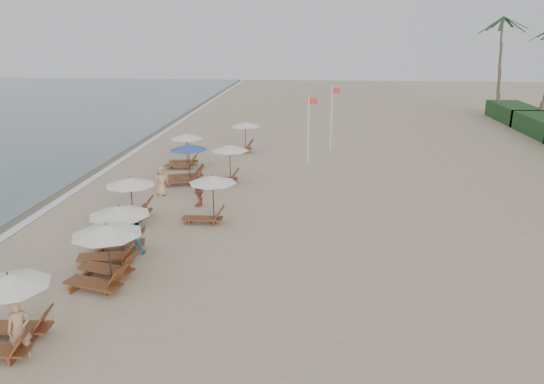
# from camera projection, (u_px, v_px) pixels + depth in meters

# --- Properties ---
(ground) EXTENTS (160.00, 160.00, 0.00)m
(ground) POSITION_uv_depth(u_px,v_px,m) (247.00, 290.00, 17.67)
(ground) COLOR tan
(ground) RESTS_ON ground
(wet_sand_band) EXTENTS (3.20, 140.00, 0.01)m
(wet_sand_band) POSITION_uv_depth(u_px,v_px,m) (47.00, 193.00, 28.19)
(wet_sand_band) COLOR #6B5E4C
(wet_sand_band) RESTS_ON ground
(foam_line) EXTENTS (0.50, 140.00, 0.02)m
(foam_line) POSITION_uv_depth(u_px,v_px,m) (69.00, 194.00, 28.08)
(foam_line) COLOR white
(foam_line) RESTS_ON ground
(lounger_station_0) EXTENTS (2.61, 2.22, 2.27)m
(lounger_station_0) POSITION_uv_depth(u_px,v_px,m) (5.00, 313.00, 14.17)
(lounger_station_0) COLOR brown
(lounger_station_0) RESTS_ON ground
(lounger_station_1) EXTENTS (2.80, 2.46, 2.23)m
(lounger_station_1) POSITION_uv_depth(u_px,v_px,m) (102.00, 254.00, 17.82)
(lounger_station_1) COLOR brown
(lounger_station_1) RESTS_ON ground
(lounger_station_2) EXTENTS (2.84, 2.49, 2.11)m
(lounger_station_2) POSITION_uv_depth(u_px,v_px,m) (115.00, 232.00, 20.00)
(lounger_station_2) COLOR brown
(lounger_station_2) RESTS_ON ground
(lounger_station_3) EXTENTS (2.78, 2.31, 2.12)m
(lounger_station_3) POSITION_uv_depth(u_px,v_px,m) (126.00, 201.00, 23.84)
(lounger_station_3) COLOR brown
(lounger_station_3) RESTS_ON ground
(lounger_station_4) EXTENTS (2.71, 2.58, 2.34)m
(lounger_station_4) POSITION_uv_depth(u_px,v_px,m) (185.00, 165.00, 29.92)
(lounger_station_4) COLOR brown
(lounger_station_4) RESTS_ON ground
(lounger_station_5) EXTENTS (2.51, 2.17, 2.24)m
(lounger_station_5) POSITION_uv_depth(u_px,v_px,m) (184.00, 150.00, 33.40)
(lounger_station_5) COLOR brown
(lounger_station_5) RESTS_ON ground
(inland_station_0) EXTENTS (2.61, 2.24, 2.22)m
(inland_station_0) POSITION_uv_depth(u_px,v_px,m) (209.00, 193.00, 23.57)
(inland_station_0) COLOR brown
(inland_station_0) RESTS_ON ground
(inland_station_1) EXTENTS (2.68, 2.24, 2.22)m
(inland_station_1) POSITION_uv_depth(u_px,v_px,m) (226.00, 159.00, 29.94)
(inland_station_1) COLOR brown
(inland_station_1) RESTS_ON ground
(inland_station_2) EXTENTS (2.86, 2.24, 2.22)m
(inland_station_2) POSITION_uv_depth(u_px,v_px,m) (242.00, 135.00, 37.57)
(inland_station_2) COLOR brown
(inland_station_2) RESTS_ON ground
(beachgoer_near) EXTENTS (0.73, 0.66, 1.69)m
(beachgoer_near) POSITION_uv_depth(u_px,v_px,m) (19.00, 329.00, 13.83)
(beachgoer_near) COLOR tan
(beachgoer_near) RESTS_ON ground
(beachgoer_mid_a) EXTENTS (1.02, 0.91, 1.74)m
(beachgoer_mid_a) POSITION_uv_depth(u_px,v_px,m) (134.00, 234.00, 20.29)
(beachgoer_mid_a) COLOR teal
(beachgoer_mid_a) RESTS_ON ground
(beachgoer_far_a) EXTENTS (0.60, 1.07, 1.73)m
(beachgoer_far_a) POSITION_uv_depth(u_px,v_px,m) (199.00, 190.00, 25.92)
(beachgoer_far_a) COLOR #AF5246
(beachgoer_far_a) RESTS_ON ground
(beachgoer_far_b) EXTENTS (0.93, 0.94, 1.63)m
(beachgoer_far_b) POSITION_uv_depth(u_px,v_px,m) (161.00, 181.00, 27.63)
(beachgoer_far_b) COLOR tan
(beachgoer_far_b) RESTS_ON ground
(flag_pole_near) EXTENTS (0.60, 0.08, 4.60)m
(flag_pole_near) POSITION_uv_depth(u_px,v_px,m) (309.00, 126.00, 33.88)
(flag_pole_near) COLOR silver
(flag_pole_near) RESTS_ON ground
(flag_pole_far) EXTENTS (0.59, 0.08, 4.87)m
(flag_pole_far) POSITION_uv_depth(u_px,v_px,m) (332.00, 115.00, 37.58)
(flag_pole_far) COLOR silver
(flag_pole_far) RESTS_ON ground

